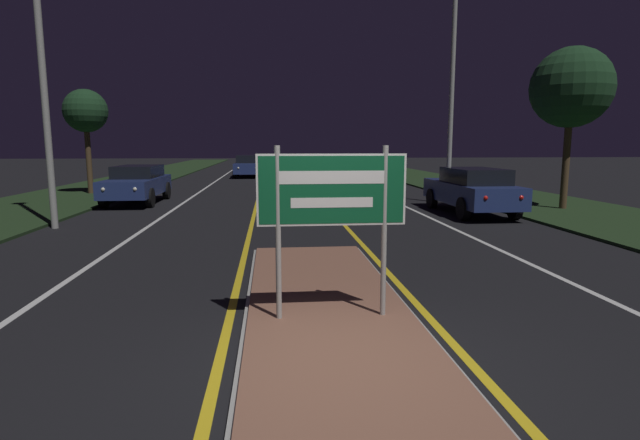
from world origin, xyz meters
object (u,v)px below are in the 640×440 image
object	(u,v)px
car_receding_1	(335,172)
car_receding_2	(313,163)
car_approaching_0	(137,183)
car_approaching_1	(249,166)
streetlight_right_near	(453,67)
highway_sign	(332,198)
car_receding_0	(471,189)

from	to	relation	value
car_receding_1	car_receding_2	distance (m)	12.21
car_approaching_0	car_approaching_1	xyz separation A→B (m)	(3.66, 15.56, 0.01)
streetlight_right_near	car_receding_1	xyz separation A→B (m)	(-3.31, 9.05, -4.44)
car_receding_2	car_approaching_0	xyz separation A→B (m)	(-8.61, -20.00, -0.01)
highway_sign	car_approaching_0	world-z (taller)	highway_sign
car_receding_0	car_approaching_1	world-z (taller)	car_approaching_1
car_receding_1	highway_sign	bearing A→B (deg)	-97.34
highway_sign	car_receding_1	xyz separation A→B (m)	(2.81, 21.78, -0.89)
highway_sign	car_receding_1	size ratio (longest dim) A/B	0.48
car_receding_0	car_receding_1	xyz separation A→B (m)	(-3.04, 11.98, -0.08)
streetlight_right_near	highway_sign	bearing A→B (deg)	-115.68
highway_sign	streetlight_right_near	distance (m)	14.56
car_approaching_1	streetlight_right_near	bearing A→B (deg)	-63.41
car_receding_2	car_approaching_1	xyz separation A→B (m)	(-4.95, -4.43, -0.00)
car_receding_0	car_approaching_0	bearing A→B (deg)	160.47
car_receding_0	car_approaching_1	distance (m)	21.37
car_approaching_0	highway_sign	bearing A→B (deg)	-66.92
highway_sign	car_receding_2	distance (m)	34.10
car_receding_1	car_approaching_0	world-z (taller)	car_approaching_0
car_approaching_1	highway_sign	bearing A→B (deg)	-85.54
car_receding_2	car_approaching_1	bearing A→B (deg)	-138.18
car_receding_0	car_receding_1	distance (m)	12.36
car_approaching_0	car_approaching_1	distance (m)	15.99
car_receding_0	car_receding_2	size ratio (longest dim) A/B	1.05
streetlight_right_near	car_receding_1	size ratio (longest dim) A/B	1.86
car_receding_2	car_approaching_0	distance (m)	21.77
highway_sign	car_receding_0	distance (m)	11.44
streetlight_right_near	car_approaching_1	xyz separation A→B (m)	(-8.42, 16.82, -4.37)
car_receding_0	car_approaching_1	size ratio (longest dim) A/B	1.04
highway_sign	car_approaching_1	xyz separation A→B (m)	(-2.30, 29.55, -0.83)
car_approaching_0	car_receding_1	bearing A→B (deg)	41.63
car_receding_2	car_approaching_1	world-z (taller)	car_approaching_1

